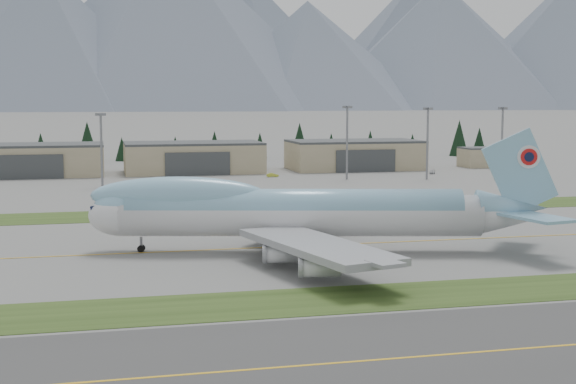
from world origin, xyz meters
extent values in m
plane|color=slate|center=(0.00, 0.00, 0.00)|extent=(7000.00, 7000.00, 0.00)
cube|color=#2B4317|center=(0.00, -38.00, 0.00)|extent=(400.00, 14.00, 0.08)
cube|color=#2B4317|center=(0.00, 45.00, 0.00)|extent=(400.00, 18.00, 0.08)
cube|color=#393939|center=(0.00, -62.00, 0.00)|extent=(400.00, 32.00, 0.04)
cube|color=gold|center=(0.00, 0.00, 0.00)|extent=(400.00, 0.40, 0.02)
cube|color=gold|center=(0.00, -62.00, 0.00)|extent=(400.00, 0.40, 0.02)
cylinder|color=silver|center=(-14.47, -5.34, 6.23)|extent=(60.16, 20.73, 6.98)
cylinder|color=#7EB2CF|center=(-15.52, -5.09, 7.52)|extent=(55.85, 19.21, 6.45)
ellipsoid|color=silver|center=(-43.74, 1.63, 6.23)|extent=(12.49, 9.38, 6.98)
ellipsoid|color=#7EB2CF|center=(-43.74, 1.63, 7.52)|extent=(10.47, 7.93, 5.92)
ellipsoid|color=#7EB2CF|center=(-34.33, -0.61, 9.56)|extent=(30.23, 12.64, 6.45)
cube|color=#0C1433|center=(-47.40, 2.50, 7.63)|extent=(2.89, 3.25, 1.39)
cone|color=silver|center=(20.03, -13.55, 6.23)|extent=(14.13, 9.65, 6.85)
cone|color=#7EB2CF|center=(20.03, -13.55, 7.52)|extent=(12.94, 8.80, 6.23)
cube|color=#7EB2CF|center=(21.07, -13.80, 13.54)|extent=(12.81, 3.64, 14.83)
cylinder|color=silver|center=(22.43, -13.68, 16.12)|extent=(3.81, 1.10, 3.87)
cylinder|color=red|center=(22.45, -13.57, 16.12)|extent=(2.77, 0.86, 2.79)
cylinder|color=#0C1433|center=(22.48, -13.47, 16.12)|extent=(1.62, 0.58, 1.61)
cube|color=#7EB2CF|center=(23.61, -7.77, 6.88)|extent=(12.39, 13.27, 0.49)
cube|color=#7EB2CF|center=(20.62, -20.32, 6.88)|extent=(8.69, 12.88, 0.49)
cube|color=#919398|center=(-8.27, 11.42, 4.30)|extent=(28.97, 30.94, 1.07)
cube|color=#919398|center=(-16.49, -23.08, 4.30)|extent=(18.01, 33.77, 1.07)
cylinder|color=silver|center=(-14.08, 8.38, 2.26)|extent=(6.06, 3.91, 2.69)
cylinder|color=silver|center=(-6.64, 16.88, 2.26)|extent=(6.06, 3.91, 2.69)
cylinder|color=silver|center=(-20.30, -17.76, 2.26)|extent=(6.06, 3.91, 2.69)
cylinder|color=silver|center=(-17.49, -28.70, 2.26)|extent=(6.06, 3.91, 2.69)
cylinder|color=slate|center=(-40.61, 0.89, 1.29)|extent=(0.57, 0.57, 2.58)
cylinder|color=slate|center=(-15.29, -1.83, 1.40)|extent=(0.72, 0.72, 2.79)
cylinder|color=slate|center=(-16.79, -8.10, 1.40)|extent=(0.72, 0.72, 2.79)
cylinder|color=slate|center=(-10.07, -3.07, 1.40)|extent=(0.72, 0.72, 2.79)
cylinder|color=slate|center=(-11.56, -9.34, 1.40)|extent=(0.72, 0.72, 2.79)
cylinder|color=black|center=(-40.71, 0.47, 0.59)|extent=(1.24, 0.64, 1.18)
cylinder|color=black|center=(-40.51, 1.30, 0.59)|extent=(1.24, 0.64, 1.18)
cylinder|color=black|center=(-15.29, -1.83, 0.64)|extent=(1.38, 0.82, 1.29)
cylinder|color=black|center=(-16.79, -8.10, 0.64)|extent=(1.38, 0.82, 1.29)
cylinder|color=black|center=(-10.07, -3.07, 0.64)|extent=(1.38, 0.82, 1.29)
cylinder|color=black|center=(-11.56, -9.34, 0.64)|extent=(1.38, 0.82, 1.29)
cube|color=#9A8F6C|center=(-70.00, 150.00, 5.00)|extent=(48.00, 26.00, 10.00)
cube|color=#393C3E|center=(-70.00, 150.00, 10.40)|extent=(48.00, 26.00, 0.80)
cube|color=#393C3E|center=(-70.00, 136.70, 4.00)|extent=(22.08, 0.60, 8.00)
cube|color=#9A8F6C|center=(-15.00, 150.00, 5.00)|extent=(48.00, 26.00, 10.00)
cube|color=#393C3E|center=(-15.00, 150.00, 10.40)|extent=(48.00, 26.00, 0.80)
cube|color=#393C3E|center=(-15.00, 136.70, 4.00)|extent=(22.08, 0.60, 8.00)
cube|color=#9A8F6C|center=(45.00, 150.00, 5.00)|extent=(48.00, 26.00, 10.00)
cube|color=#393C3E|center=(45.00, 150.00, 10.40)|extent=(48.00, 26.00, 0.80)
cube|color=#393C3E|center=(45.00, 136.70, 4.00)|extent=(22.08, 0.60, 8.00)
cube|color=#9A8F6C|center=(95.00, 148.00, 3.50)|extent=(14.00, 12.00, 7.00)
cube|color=#393C3E|center=(95.00, 148.00, 7.30)|extent=(14.00, 12.00, 0.60)
cylinder|color=slate|center=(-46.73, 108.70, 10.47)|extent=(0.70, 0.70, 20.95)
cube|color=slate|center=(-46.73, 108.70, 21.35)|extent=(3.20, 3.20, 0.80)
cylinder|color=slate|center=(30.60, 113.19, 11.48)|extent=(0.70, 0.70, 22.95)
cube|color=slate|center=(30.60, 113.19, 23.35)|extent=(3.20, 3.20, 0.80)
cylinder|color=slate|center=(55.95, 107.46, 11.21)|extent=(0.70, 0.70, 22.42)
cube|color=slate|center=(55.95, 107.46, 22.82)|extent=(3.20, 3.20, 0.80)
cylinder|color=slate|center=(82.17, 107.18, 11.24)|extent=(0.70, 0.70, 22.49)
cube|color=slate|center=(82.17, 107.18, 22.89)|extent=(3.20, 3.20, 0.80)
imported|color=silver|center=(-31.05, 116.15, 0.00)|extent=(2.19, 3.23, 1.02)
imported|color=#AFB92E|center=(8.81, 126.56, 0.00)|extent=(4.15, 1.86, 1.32)
imported|color=#A9AAAD|center=(65.76, 125.66, 0.00)|extent=(3.59, 4.80, 1.29)
cone|color=black|center=(-71.27, 213.01, 6.08)|extent=(6.81, 6.81, 12.15)
cone|color=black|center=(-52.44, 214.71, 8.35)|extent=(9.35, 9.35, 16.70)
cone|color=black|center=(-38.34, 211.10, 5.07)|extent=(5.68, 5.68, 10.15)
cone|color=black|center=(-15.45, 215.58, 5.03)|extent=(5.63, 5.63, 10.05)
cone|color=black|center=(1.69, 215.19, 6.11)|extent=(6.84, 6.84, 12.22)
cone|color=black|center=(21.74, 214.11, 5.71)|extent=(6.39, 6.39, 11.42)
cone|color=black|center=(40.14, 215.19, 7.80)|extent=(8.74, 8.74, 15.60)
cone|color=black|center=(54.04, 212.19, 5.48)|extent=(6.14, 6.14, 10.96)
cone|color=black|center=(72.78, 212.87, 5.97)|extent=(6.69, 6.69, 11.95)
cone|color=black|center=(93.92, 214.50, 5.15)|extent=(5.76, 5.76, 10.29)
cone|color=black|center=(114.34, 208.15, 8.30)|extent=(9.29, 9.29, 16.60)
cone|color=black|center=(127.94, 215.09, 6.42)|extent=(7.19, 7.19, 12.84)
cone|color=#4D5B67|center=(-200.00, 2120.92, 198.52)|extent=(838.93, 838.93, 397.05)
cone|color=#4D5B67|center=(150.00, 2246.82, 258.57)|extent=(1109.47, 1109.47, 517.15)
cone|color=#4D5B67|center=(550.00, 2173.75, 157.67)|extent=(769.11, 769.11, 315.35)
cone|color=white|center=(550.00, 2173.75, 252.28)|extent=(292.26, 292.26, 126.14)
cone|color=#4D5B67|center=(1000.00, 2249.18, 199.98)|extent=(896.37, 896.37, 399.97)
cone|color=white|center=(1000.00, 2249.18, 319.97)|extent=(340.62, 340.62, 159.99)
cone|color=#4D5B67|center=(-200.00, 2900.00, 221.74)|extent=(886.97, 886.97, 443.49)
cone|color=white|center=(-200.00, 2900.00, 345.92)|extent=(354.79, 354.79, 195.13)
cone|color=#4D5B67|center=(500.00, 2900.00, 250.96)|extent=(1003.86, 1003.86, 501.93)
cone|color=white|center=(500.00, 2900.00, 391.50)|extent=(401.54, 401.54, 220.85)
cone|color=#4D5B67|center=(1200.00, 2900.00, 268.65)|extent=(1074.58, 1074.58, 537.29)
cone|color=white|center=(1200.00, 2900.00, 419.09)|extent=(429.83, 429.83, 236.41)
cone|color=#4D5B67|center=(1900.00, 2900.00, 241.84)|extent=(967.36, 967.36, 483.68)
camera|label=1|loc=(-46.70, -134.35, 25.37)|focal=50.00mm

